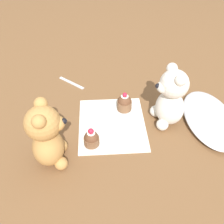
{
  "coord_description": "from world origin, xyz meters",
  "views": [
    {
      "loc": [
        0.63,
        -0.04,
        0.63
      ],
      "look_at": [
        0.0,
        0.0,
        0.06
      ],
      "focal_mm": 42.0,
      "sensor_mm": 36.0,
      "label": 1
    }
  ],
  "objects_px": {
    "teddy_bear_tan": "(47,136)",
    "cupcake_near_cream_bear": "(124,103)",
    "teaspoon": "(71,83)",
    "cupcake_near_tan_bear": "(91,139)",
    "teddy_bear_cream": "(170,98)"
  },
  "relations": [
    {
      "from": "teddy_bear_tan",
      "to": "cupcake_near_tan_bear",
      "type": "relative_size",
      "value": 3.2
    },
    {
      "from": "teddy_bear_cream",
      "to": "cupcake_near_cream_bear",
      "type": "relative_size",
      "value": 2.92
    },
    {
      "from": "teddy_bear_tan",
      "to": "teaspoon",
      "type": "height_order",
      "value": "teddy_bear_tan"
    },
    {
      "from": "teddy_bear_cream",
      "to": "teaspoon",
      "type": "relative_size",
      "value": 1.62
    },
    {
      "from": "cupcake_near_tan_bear",
      "to": "teaspoon",
      "type": "distance_m",
      "value": 0.35
    },
    {
      "from": "teddy_bear_cream",
      "to": "teddy_bear_tan",
      "type": "relative_size",
      "value": 1.0
    },
    {
      "from": "teddy_bear_tan",
      "to": "cupcake_near_cream_bear",
      "type": "relative_size",
      "value": 2.91
    },
    {
      "from": "cupcake_near_cream_bear",
      "to": "cupcake_near_tan_bear",
      "type": "xyz_separation_m",
      "value": [
        0.16,
        -0.12,
        -0.0
      ]
    },
    {
      "from": "cupcake_near_cream_bear",
      "to": "cupcake_near_tan_bear",
      "type": "bearing_deg",
      "value": -36.51
    },
    {
      "from": "cupcake_near_tan_bear",
      "to": "teaspoon",
      "type": "height_order",
      "value": "cupcake_near_tan_bear"
    },
    {
      "from": "cupcake_near_tan_bear",
      "to": "teddy_bear_cream",
      "type": "bearing_deg",
      "value": 110.04
    },
    {
      "from": "teddy_bear_tan",
      "to": "teaspoon",
      "type": "xyz_separation_m",
      "value": [
        -0.38,
        0.04,
        -0.1
      ]
    },
    {
      "from": "teddy_bear_cream",
      "to": "cupcake_near_tan_bear",
      "type": "bearing_deg",
      "value": -78.36
    },
    {
      "from": "teddy_bear_tan",
      "to": "cupcake_near_cream_bear",
      "type": "height_order",
      "value": "teddy_bear_tan"
    },
    {
      "from": "teddy_bear_cream",
      "to": "cupcake_near_cream_bear",
      "type": "bearing_deg",
      "value": -123.3
    }
  ]
}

